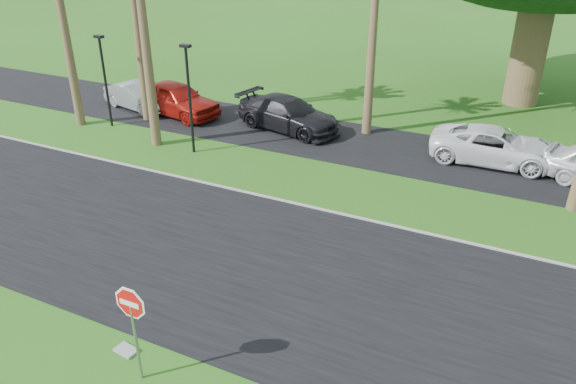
% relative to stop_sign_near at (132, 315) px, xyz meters
% --- Properties ---
extents(ground, '(120.00, 120.00, 0.00)m').
position_rel_stop_sign_near_xyz_m(ground, '(-0.50, 3.00, -1.77)').
color(ground, '#295816').
rests_on(ground, ground).
extents(road, '(120.00, 8.00, 0.02)m').
position_rel_stop_sign_near_xyz_m(road, '(-0.50, 5.00, -1.76)').
color(road, black).
rests_on(road, ground).
extents(parking_strip, '(120.00, 5.00, 0.02)m').
position_rel_stop_sign_near_xyz_m(parking_strip, '(-0.50, 15.50, -1.76)').
color(parking_strip, black).
rests_on(parking_strip, ground).
extents(curb, '(120.00, 0.12, 0.06)m').
position_rel_stop_sign_near_xyz_m(curb, '(-0.50, 9.05, -1.74)').
color(curb, gray).
rests_on(curb, ground).
extents(stop_sign_near, '(1.05, 0.07, 2.62)m').
position_rel_stop_sign_near_xyz_m(stop_sign_near, '(0.00, 0.00, 0.00)').
color(stop_sign_near, gray).
rests_on(stop_sign_near, ground).
extents(streetlight_left, '(0.45, 0.25, 4.34)m').
position_rel_stop_sign_near_xyz_m(streetlight_left, '(-12.00, 12.50, 0.72)').
color(streetlight_left, black).
rests_on(streetlight_left, ground).
extents(streetlight_right, '(0.45, 0.25, 4.64)m').
position_rel_stop_sign_near_xyz_m(streetlight_right, '(-6.50, 11.50, 0.88)').
color(streetlight_right, black).
rests_on(streetlight_right, ground).
extents(car_silver, '(4.29, 2.29, 1.34)m').
position_rel_stop_sign_near_xyz_m(car_silver, '(-12.44, 15.08, -1.10)').
color(car_silver, '#AFB1B6').
rests_on(car_silver, ground).
extents(car_red, '(5.22, 2.86, 1.68)m').
position_rel_stop_sign_near_xyz_m(car_red, '(-10.06, 15.21, -0.93)').
color(car_red, '#9A130C').
rests_on(car_red, ground).
extents(car_dark, '(5.60, 3.18, 1.53)m').
position_rel_stop_sign_near_xyz_m(car_dark, '(-3.99, 15.78, -1.01)').
color(car_dark, black).
rests_on(car_dark, ground).
extents(car_minivan, '(5.31, 2.63, 1.45)m').
position_rel_stop_sign_near_xyz_m(car_minivan, '(5.37, 16.01, -1.05)').
color(car_minivan, white).
rests_on(car_minivan, ground).
extents(utility_slab, '(0.59, 0.42, 0.06)m').
position_rel_stop_sign_near_xyz_m(utility_slab, '(-0.89, 0.51, -1.74)').
color(utility_slab, gray).
rests_on(utility_slab, ground).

